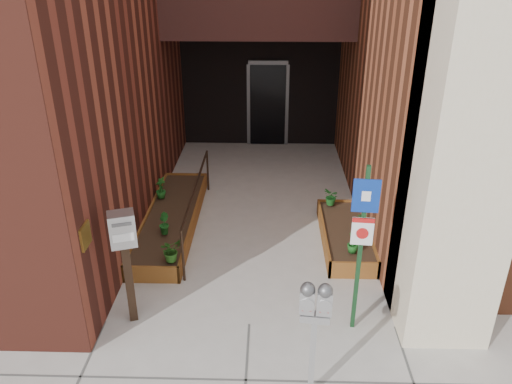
{
  "coord_description": "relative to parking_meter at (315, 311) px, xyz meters",
  "views": [
    {
      "loc": [
        0.25,
        -5.39,
        4.62
      ],
      "look_at": [
        0.05,
        1.8,
        1.16
      ],
      "focal_mm": 35.0,
      "sensor_mm": 36.0,
      "label": 1
    }
  ],
  "objects": [
    {
      "name": "ground",
      "position": [
        -0.76,
        1.16,
        -1.2
      ],
      "size": [
        80.0,
        80.0,
        0.0
      ],
      "primitive_type": "plane",
      "color": "#9E9991",
      "rests_on": "ground"
    },
    {
      "name": "planter_left",
      "position": [
        -2.31,
        3.86,
        -1.06
      ],
      "size": [
        0.9,
        3.6,
        0.3
      ],
      "color": "brown",
      "rests_on": "ground"
    },
    {
      "name": "planter_right",
      "position": [
        0.84,
        3.36,
        -1.06
      ],
      "size": [
        0.8,
        2.2,
        0.3
      ],
      "color": "brown",
      "rests_on": "ground"
    },
    {
      "name": "handrail",
      "position": [
        -1.81,
        3.81,
        -0.45
      ],
      "size": [
        0.04,
        3.34,
        0.9
      ],
      "color": "black",
      "rests_on": "ground"
    },
    {
      "name": "parking_meter",
      "position": [
        0.0,
        0.0,
        0.0
      ],
      "size": [
        0.35,
        0.18,
        1.54
      ],
      "color": "#A0A0A3",
      "rests_on": "ground"
    },
    {
      "name": "sign_post",
      "position": [
        0.66,
        1.15,
        0.27
      ],
      "size": [
        0.33,
        0.09,
        2.38
      ],
      "color": "#14391C",
      "rests_on": "ground"
    },
    {
      "name": "payment_dropbox",
      "position": [
        -2.37,
        1.24,
        0.01
      ],
      "size": [
        0.39,
        0.34,
        1.67
      ],
      "color": "black",
      "rests_on": "ground"
    },
    {
      "name": "shrub_left_a",
      "position": [
        -2.01,
        2.26,
        -0.71
      ],
      "size": [
        0.46,
        0.46,
        0.37
      ],
      "primitive_type": "imported",
      "rotation": [
        0.0,
        0.0,
        0.94
      ],
      "color": "#245618",
      "rests_on": "planter_left"
    },
    {
      "name": "shrub_left_b",
      "position": [
        -2.28,
        3.09,
        -0.71
      ],
      "size": [
        0.27,
        0.27,
        0.37
      ],
      "primitive_type": "imported",
      "rotation": [
        0.0,
        0.0,
        2.02
      ],
      "color": "#175118",
      "rests_on": "planter_left"
    },
    {
      "name": "shrub_left_c",
      "position": [
        -2.61,
        4.46,
        -0.72
      ],
      "size": [
        0.23,
        0.23,
        0.34
      ],
      "primitive_type": "imported",
      "rotation": [
        0.0,
        0.0,
        3.4
      ],
      "color": "#1A5B1C",
      "rests_on": "planter_left"
    },
    {
      "name": "shrub_left_d",
      "position": [
        -2.61,
        4.54,
        -0.7
      ],
      "size": [
        0.28,
        0.28,
        0.38
      ],
      "primitive_type": "imported",
      "rotation": [
        0.0,
        0.0,
        5.59
      ],
      "color": "#1D5819",
      "rests_on": "planter_left"
    },
    {
      "name": "shrub_right_a",
      "position": [
        0.84,
        2.59,
        -0.73
      ],
      "size": [
        0.23,
        0.23,
        0.33
      ],
      "primitive_type": "imported",
      "rotation": [
        0.0,
        0.0,
        1.25
      ],
      "color": "#19581B",
      "rests_on": "planter_right"
    },
    {
      "name": "shrub_right_b",
      "position": [
        1.09,
        3.31,
        -0.73
      ],
      "size": [
        0.18,
        0.18,
        0.33
      ],
      "primitive_type": "imported",
      "rotation": [
        0.0,
        0.0,
        3.15
      ],
      "color": "#1A5B1F",
      "rests_on": "planter_right"
    },
    {
      "name": "shrub_right_c",
      "position": [
        0.68,
        4.23,
        -0.73
      ],
      "size": [
        0.32,
        0.32,
        0.33
      ],
      "primitive_type": "imported",
      "rotation": [
        0.0,
        0.0,
        4.79
      ],
      "color": "#18541B",
      "rests_on": "planter_right"
    }
  ]
}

